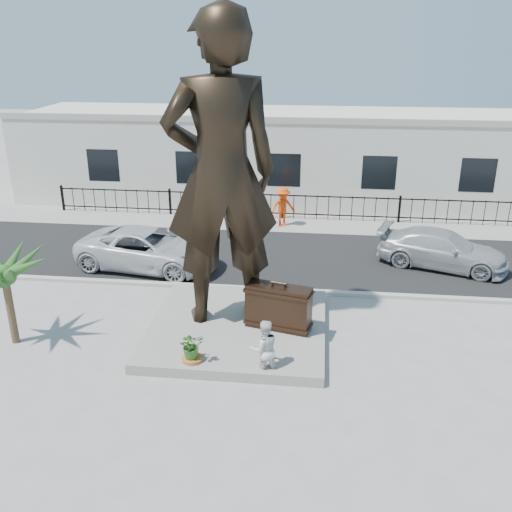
{
  "coord_description": "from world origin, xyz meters",
  "views": [
    {
      "loc": [
        1.8,
        -13.39,
        8.46
      ],
      "look_at": [
        0.0,
        2.0,
        2.3
      ],
      "focal_mm": 40.0,
      "sensor_mm": 36.0,
      "label": 1
    }
  ],
  "objects_px": {
    "suitcase": "(278,307)",
    "car_white": "(148,249)",
    "statue": "(221,174)",
    "tourist": "(264,349)"
  },
  "relations": [
    {
      "from": "suitcase",
      "to": "car_white",
      "type": "height_order",
      "value": "suitcase"
    },
    {
      "from": "statue",
      "to": "car_white",
      "type": "xyz_separation_m",
      "value": [
        -3.6,
        4.12,
        -3.97
      ]
    },
    {
      "from": "car_white",
      "to": "tourist",
      "type": "bearing_deg",
      "value": -134.16
    },
    {
      "from": "tourist",
      "to": "statue",
      "type": "bearing_deg",
      "value": -80.43
    },
    {
      "from": "statue",
      "to": "suitcase",
      "type": "bearing_deg",
      "value": 143.81
    },
    {
      "from": "suitcase",
      "to": "car_white",
      "type": "relative_size",
      "value": 0.35
    },
    {
      "from": "statue",
      "to": "tourist",
      "type": "distance_m",
      "value": 4.98
    },
    {
      "from": "suitcase",
      "to": "tourist",
      "type": "bearing_deg",
      "value": -81.17
    },
    {
      "from": "suitcase",
      "to": "statue",
      "type": "bearing_deg",
      "value": 175.96
    },
    {
      "from": "tourist",
      "to": "car_white",
      "type": "xyz_separation_m",
      "value": [
        -5.11,
        6.79,
        -0.05
      ]
    }
  ]
}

